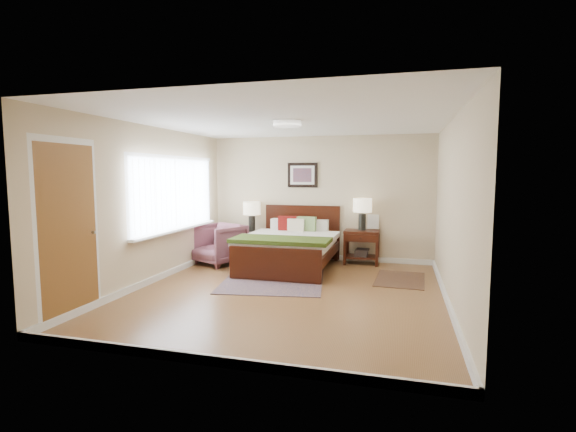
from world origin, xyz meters
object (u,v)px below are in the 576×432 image
object	(u,v)px
bed	(290,242)
rug_persian	(276,277)
lamp_right	(362,208)
nightstand_right	(362,244)
nightstand_left	(252,237)
lamp_left	(252,211)
armchair	(218,244)

from	to	relation	value
bed	rug_persian	size ratio (longest dim) A/B	0.89
bed	lamp_right	xyz separation A→B (m)	(1.24, 0.76, 0.59)
nightstand_right	lamp_right	size ratio (longest dim) A/B	1.09
nightstand_left	lamp_left	distance (m)	0.55
lamp_right	armchair	distance (m)	2.87
nightstand_left	lamp_left	size ratio (longest dim) A/B	0.90
bed	nightstand_right	xyz separation A→B (m)	(1.24, 0.75, -0.10)
nightstand_left	armchair	xyz separation A→B (m)	(-0.42, -0.72, -0.04)
nightstand_right	lamp_right	xyz separation A→B (m)	(0.00, 0.01, 0.69)
bed	armchair	size ratio (longest dim) A/B	2.36
bed	lamp_left	bearing A→B (deg)	143.49
lamp_left	lamp_right	xyz separation A→B (m)	(2.26, 0.00, 0.11)
bed	nightstand_left	size ratio (longest dim) A/B	3.65
nightstand_left	lamp_left	world-z (taller)	lamp_left
nightstand_right	rug_persian	distance (m)	1.99
lamp_left	rug_persian	world-z (taller)	lamp_left
nightstand_left	rug_persian	world-z (taller)	nightstand_left
nightstand_right	lamp_left	distance (m)	2.34
bed	lamp_right	bearing A→B (deg)	31.61
bed	rug_persian	bearing A→B (deg)	-96.43
nightstand_left	nightstand_right	bearing A→B (deg)	0.15
armchair	rug_persian	xyz separation A→B (m)	(1.37, -0.71, -0.38)
lamp_right	armchair	world-z (taller)	lamp_right
lamp_left	lamp_right	distance (m)	2.27
lamp_right	lamp_left	bearing A→B (deg)	180.00
rug_persian	lamp_left	bearing A→B (deg)	114.30
nightstand_left	armchair	distance (m)	0.84
nightstand_left	lamp_right	xyz separation A→B (m)	(2.26, 0.02, 0.66)
lamp_left	rug_persian	distance (m)	1.99
nightstand_right	armchair	size ratio (longest dim) A/B	0.78
nightstand_left	armchair	bearing A→B (deg)	-120.28
nightstand_left	nightstand_right	world-z (taller)	nightstand_right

